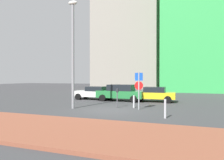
{
  "coord_description": "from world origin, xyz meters",
  "views": [
    {
      "loc": [
        5.21,
        -13.59,
        2.23
      ],
      "look_at": [
        -0.29,
        1.37,
        2.07
      ],
      "focal_mm": 33.84,
      "sensor_mm": 36.0,
      "label": 1
    }
  ],
  "objects_px": {
    "parked_car_yellow": "(154,94)",
    "traffic_bollard_mid": "(165,109)",
    "parking_meter": "(117,95)",
    "parked_car_white": "(95,93)",
    "parking_sign_post": "(139,86)",
    "parked_car_green": "(121,92)",
    "street_lamp": "(73,46)",
    "traffic_bollard_near": "(134,102)"
  },
  "relations": [
    {
      "from": "parked_car_yellow",
      "to": "parking_meter",
      "type": "relative_size",
      "value": 2.74
    },
    {
      "from": "parked_car_green",
      "to": "parking_meter",
      "type": "bearing_deg",
      "value": -75.37
    },
    {
      "from": "traffic_bollard_near",
      "to": "traffic_bollard_mid",
      "type": "bearing_deg",
      "value": -51.89
    },
    {
      "from": "parked_car_white",
      "to": "traffic_bollard_mid",
      "type": "bearing_deg",
      "value": -44.97
    },
    {
      "from": "parked_car_green",
      "to": "traffic_bollard_mid",
      "type": "distance_m",
      "value": 9.02
    },
    {
      "from": "street_lamp",
      "to": "traffic_bollard_mid",
      "type": "relative_size",
      "value": 7.39
    },
    {
      "from": "parked_car_white",
      "to": "parking_meter",
      "type": "bearing_deg",
      "value": -50.42
    },
    {
      "from": "parked_car_green",
      "to": "parked_car_yellow",
      "type": "height_order",
      "value": "parked_car_green"
    },
    {
      "from": "street_lamp",
      "to": "parking_meter",
      "type": "bearing_deg",
      "value": 24.8
    },
    {
      "from": "parked_car_green",
      "to": "traffic_bollard_near",
      "type": "bearing_deg",
      "value": -60.37
    },
    {
      "from": "parked_car_yellow",
      "to": "street_lamp",
      "type": "distance_m",
      "value": 8.9
    },
    {
      "from": "parked_car_white",
      "to": "parked_car_yellow",
      "type": "height_order",
      "value": "parked_car_yellow"
    },
    {
      "from": "street_lamp",
      "to": "traffic_bollard_mid",
      "type": "bearing_deg",
      "value": -13.04
    },
    {
      "from": "parked_car_yellow",
      "to": "traffic_bollard_mid",
      "type": "bearing_deg",
      "value": -76.73
    },
    {
      "from": "parked_car_yellow",
      "to": "parking_sign_post",
      "type": "bearing_deg",
      "value": -92.54
    },
    {
      "from": "parked_car_white",
      "to": "parked_car_yellow",
      "type": "relative_size",
      "value": 1.08
    },
    {
      "from": "parked_car_yellow",
      "to": "traffic_bollard_mid",
      "type": "height_order",
      "value": "parked_car_yellow"
    },
    {
      "from": "traffic_bollard_near",
      "to": "traffic_bollard_mid",
      "type": "xyz_separation_m",
      "value": [
        2.63,
        -3.35,
        0.06
      ]
    },
    {
      "from": "parking_sign_post",
      "to": "street_lamp",
      "type": "height_order",
      "value": "street_lamp"
    },
    {
      "from": "parking_sign_post",
      "to": "street_lamp",
      "type": "xyz_separation_m",
      "value": [
        -4.65,
        -1.14,
        2.92
      ]
    },
    {
      "from": "parking_sign_post",
      "to": "traffic_bollard_near",
      "type": "height_order",
      "value": "parking_sign_post"
    },
    {
      "from": "traffic_bollard_mid",
      "to": "traffic_bollard_near",
      "type": "bearing_deg",
      "value": 128.11
    },
    {
      "from": "parking_meter",
      "to": "traffic_bollard_mid",
      "type": "bearing_deg",
      "value": -37.64
    },
    {
      "from": "parked_car_green",
      "to": "parking_meter",
      "type": "xyz_separation_m",
      "value": [
        1.19,
        -4.58,
        0.11
      ]
    },
    {
      "from": "parking_sign_post",
      "to": "parking_meter",
      "type": "height_order",
      "value": "parking_sign_post"
    },
    {
      "from": "parking_sign_post",
      "to": "parking_meter",
      "type": "relative_size",
      "value": 1.8
    },
    {
      "from": "parked_car_white",
      "to": "parking_sign_post",
      "type": "distance_m",
      "value": 7.83
    },
    {
      "from": "parked_car_yellow",
      "to": "parking_meter",
      "type": "xyz_separation_m",
      "value": [
        -1.92,
        -5.01,
        0.21
      ]
    },
    {
      "from": "parked_car_white",
      "to": "traffic_bollard_mid",
      "type": "height_order",
      "value": "parked_car_white"
    },
    {
      "from": "parked_car_green",
      "to": "traffic_bollard_mid",
      "type": "bearing_deg",
      "value": -56.37
    },
    {
      "from": "parking_meter",
      "to": "traffic_bollard_mid",
      "type": "xyz_separation_m",
      "value": [
        3.8,
        -2.93,
        -0.41
      ]
    },
    {
      "from": "parked_car_yellow",
      "to": "traffic_bollard_near",
      "type": "distance_m",
      "value": 4.66
    },
    {
      "from": "traffic_bollard_near",
      "to": "street_lamp",
      "type": "bearing_deg",
      "value": -156.52
    },
    {
      "from": "parked_car_white",
      "to": "traffic_bollard_mid",
      "type": "relative_size",
      "value": 4.04
    },
    {
      "from": "parked_car_yellow",
      "to": "parking_sign_post",
      "type": "height_order",
      "value": "parking_sign_post"
    },
    {
      "from": "parking_sign_post",
      "to": "traffic_bollard_mid",
      "type": "distance_m",
      "value": 3.6
    },
    {
      "from": "parked_car_yellow",
      "to": "traffic_bollard_mid",
      "type": "xyz_separation_m",
      "value": [
        1.87,
        -7.94,
        -0.19
      ]
    },
    {
      "from": "street_lamp",
      "to": "traffic_bollard_near",
      "type": "relative_size",
      "value": 8.38
    },
    {
      "from": "parked_car_yellow",
      "to": "traffic_bollard_near",
      "type": "xyz_separation_m",
      "value": [
        -0.76,
        -4.59,
        -0.26
      ]
    },
    {
      "from": "street_lamp",
      "to": "traffic_bollard_near",
      "type": "distance_m",
      "value": 6.08
    },
    {
      "from": "parking_sign_post",
      "to": "traffic_bollard_mid",
      "type": "relative_size",
      "value": 2.46
    },
    {
      "from": "parked_car_yellow",
      "to": "parking_meter",
      "type": "height_order",
      "value": "parking_meter"
    }
  ]
}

